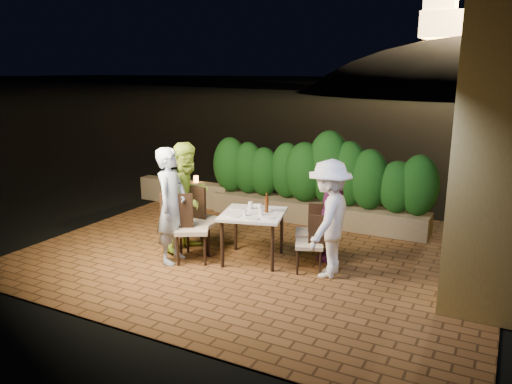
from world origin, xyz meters
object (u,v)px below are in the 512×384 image
Objects in this scene: chair_right_back at (309,231)px; parapet_lamp at (196,179)px; chair_left_front at (192,228)px; diner_green at (188,197)px; chair_right_front at (309,243)px; bowl at (255,207)px; diner_purple at (332,212)px; chair_left_back at (204,219)px; diner_white at (329,219)px; beer_bottle at (267,203)px; diner_blue at (171,206)px; dining_table at (253,237)px.

parapet_lamp is (-3.29, 1.81, 0.13)m from chair_right_back.
diner_green is (-0.34, 0.40, 0.35)m from chair_left_front.
diner_green reaches higher than chair_right_front.
bowl is 1.19m from diner_purple.
diner_green is (-2.05, -0.04, 0.45)m from chair_right_front.
chair_left_front is (-0.71, -0.70, -0.25)m from bowl.
chair_left_back is 0.63× the size of diner_white.
chair_left_back is at bearing -174.28° from beer_bottle.
chair_left_front is 0.45m from diner_blue.
parapet_lamp is (-2.56, 2.26, 0.20)m from dining_table.
diner_purple is (0.32, 0.10, 0.32)m from chair_right_back.
diner_green is (-1.31, -0.16, -0.03)m from beer_bottle.
diner_purple is at bearing -1.34° from chair_left_front.
diner_white is at bearing -11.84° from bowl.
chair_right_front is at bearing -33.08° from parapet_lamp.
diner_green is at bearing -164.18° from bowl.
chair_left_back is 2.81m from parapet_lamp.
bowl is 3.19m from parapet_lamp.
diner_purple reaches higher than bowl.
diner_white is at bearing -7.31° from beer_bottle.
beer_bottle reaches higher than dining_table.
bowl is 0.22× the size of chair_right_front.
diner_blue is 2.33m from diner_white.
parapet_lamp is (-3.76, 2.28, -0.26)m from diner_white.
chair_left_front is at bearing -78.05° from diner_white.
chair_right_front is at bearing -15.73° from diner_purple.
chair_right_front reaches higher than parapet_lamp.
chair_right_front is 0.50m from diner_white.
beer_bottle is at bearing 0.39° from chair_left_front.
chair_right_front is (1.71, 0.44, -0.10)m from chair_left_front.
bowl is at bearing -77.08° from diner_purple.
chair_right_back is at bearing 30.53° from beer_bottle.
chair_left_front reaches higher than parapet_lamp.
diner_blue reaches higher than beer_bottle.
diner_green is at bearing -169.85° from chair_left_back.
bowl is 0.18× the size of chair_left_back.
chair_left_back is (-0.88, 0.01, 0.14)m from dining_table.
chair_right_back is (0.73, 0.45, 0.06)m from dining_table.
chair_left_back is (-1.05, -0.10, -0.38)m from beer_bottle.
chair_left_back is at bearing 69.91° from chair_left_front.
dining_table is 0.86m from chair_right_back.
diner_blue is (-1.79, -1.04, 0.43)m from chair_right_back.
chair_left_back is at bearing -68.37° from diner_green.
parapet_lamp is at bearing 138.58° from dining_table.
beer_bottle is 1.32m from diner_green.
chair_left_back is (-0.08, 0.45, -0.01)m from chair_left_front.
chair_left_back reaches higher than dining_table.
parapet_lamp is at bearing -116.83° from diner_purple.
chair_right_front is 0.48× the size of diner_blue.
diner_blue is 1.14× the size of diner_purple.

